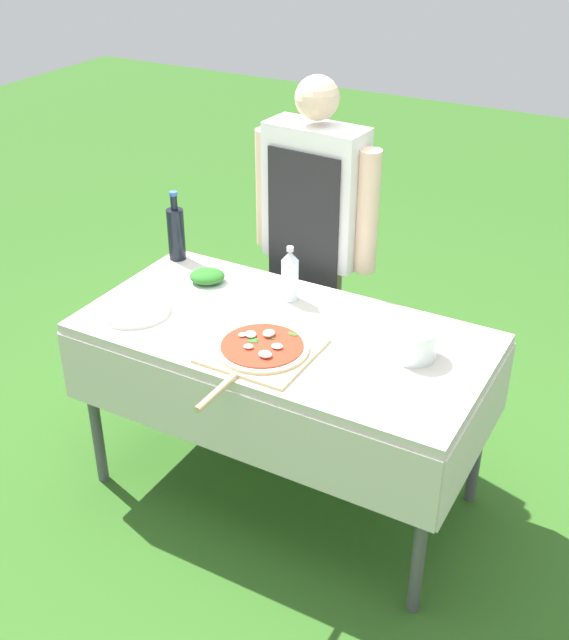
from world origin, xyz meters
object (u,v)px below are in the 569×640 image
object	(u,v)px
prep_table	(284,349)
oil_bottle	(176,233)
mixing_tub	(413,342)
plate_stack	(134,309)
person_cook	(314,228)
herb_container	(207,277)
water_bottle	(290,275)
pizza_on_peel	(261,350)

from	to	relation	value
prep_table	oil_bottle	bearing A→B (deg)	156.48
mixing_tub	plate_stack	world-z (taller)	mixing_tub
prep_table	mixing_tub	bearing A→B (deg)	7.29
person_cook	prep_table	bearing A→B (deg)	110.83
herb_container	person_cook	bearing A→B (deg)	56.82
oil_bottle	plate_stack	xyz separation A→B (m)	(0.13, -0.46, -0.11)
water_bottle	mixing_tub	xyz separation A→B (m)	(0.56, -0.15, -0.05)
person_cook	mixing_tub	bearing A→B (deg)	145.26
oil_bottle	mixing_tub	distance (m)	1.17
herb_container	plate_stack	xyz separation A→B (m)	(-0.11, -0.33, -0.02)
herb_container	mixing_tub	xyz separation A→B (m)	(0.91, -0.11, 0.03)
oil_bottle	water_bottle	xyz separation A→B (m)	(0.59, -0.08, -0.02)
prep_table	person_cook	world-z (taller)	person_cook
plate_stack	mixing_tub	bearing A→B (deg)	12.14
prep_table	water_bottle	size ratio (longest dim) A/B	6.78
prep_table	plate_stack	distance (m)	0.58
mixing_tub	plate_stack	size ratio (longest dim) A/B	0.59
pizza_on_peel	mixing_tub	distance (m)	0.52
pizza_on_peel	water_bottle	world-z (taller)	water_bottle
herb_container	mixing_tub	bearing A→B (deg)	-6.68
person_cook	herb_container	distance (m)	0.50
oil_bottle	plate_stack	world-z (taller)	oil_bottle
herb_container	mixing_tub	size ratio (longest dim) A/B	1.32
person_cook	oil_bottle	distance (m)	0.58
water_bottle	oil_bottle	bearing A→B (deg)	171.91
pizza_on_peel	oil_bottle	size ratio (longest dim) A/B	1.91
person_cook	pizza_on_peel	xyz separation A→B (m)	(0.18, -0.75, -0.13)
pizza_on_peel	herb_container	bearing A→B (deg)	142.44
plate_stack	pizza_on_peel	bearing A→B (deg)	-1.85
plate_stack	prep_table	bearing A→B (deg)	16.10
pizza_on_peel	mixing_tub	world-z (taller)	mixing_tub
pizza_on_peel	plate_stack	distance (m)	0.56
prep_table	herb_container	bearing A→B (deg)	159.34
water_bottle	herb_container	xyz separation A→B (m)	(-0.35, -0.05, -0.07)
prep_table	plate_stack	bearing A→B (deg)	-163.90
prep_table	herb_container	distance (m)	0.48
pizza_on_peel	water_bottle	bearing A→B (deg)	104.23
herb_container	water_bottle	bearing A→B (deg)	7.44
prep_table	oil_bottle	size ratio (longest dim) A/B	5.00
oil_bottle	prep_table	bearing A→B (deg)	-23.52
water_bottle	plate_stack	xyz separation A→B (m)	(-0.46, -0.37, -0.09)
person_cook	water_bottle	distance (m)	0.37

